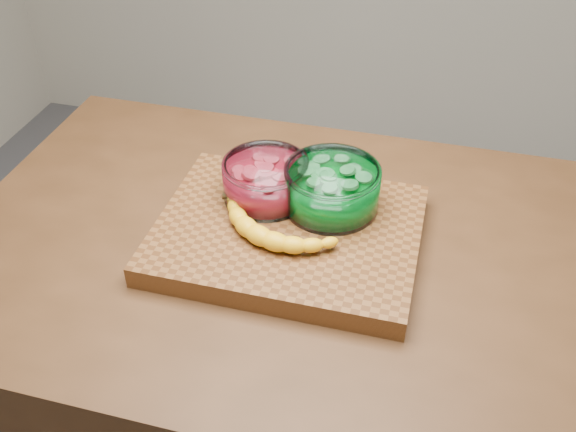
# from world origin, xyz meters

# --- Properties ---
(counter) EXTENTS (1.20, 0.80, 0.90)m
(counter) POSITION_xyz_m (0.00, 0.00, 0.45)
(counter) COLOR #492B16
(counter) RESTS_ON ground
(cutting_board) EXTENTS (0.45, 0.35, 0.04)m
(cutting_board) POSITION_xyz_m (0.00, 0.00, 0.92)
(cutting_board) COLOR brown
(cutting_board) RESTS_ON counter
(bowl_red) EXTENTS (0.16, 0.16, 0.07)m
(bowl_red) POSITION_xyz_m (-0.06, 0.07, 0.98)
(bowl_red) COLOR white
(bowl_red) RESTS_ON cutting_board
(bowl_green) EXTENTS (0.17, 0.17, 0.08)m
(bowl_green) POSITION_xyz_m (0.06, 0.07, 0.98)
(bowl_green) COLOR white
(bowl_green) RESTS_ON cutting_board
(banana) EXTENTS (0.25, 0.16, 0.04)m
(banana) POSITION_xyz_m (-0.01, -0.02, 0.96)
(banana) COLOR yellow
(banana) RESTS_ON cutting_board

